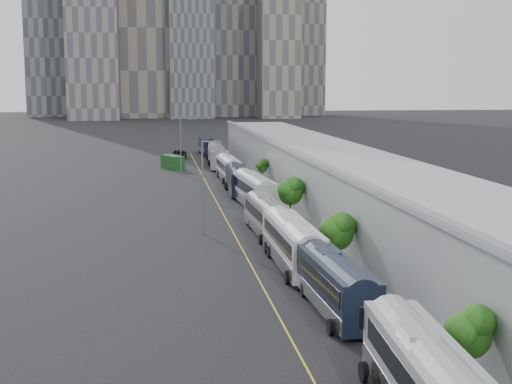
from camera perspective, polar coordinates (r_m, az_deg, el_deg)
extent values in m
cube|color=gray|center=(81.33, 5.00, -2.01)|extent=(10.00, 170.00, 0.12)
cube|color=gold|center=(79.64, -2.38, -2.25)|extent=(0.12, 160.00, 0.02)
cube|color=gray|center=(81.78, 7.76, 0.37)|extent=(12.00, 160.00, 6.80)
cube|color=gray|center=(81.47, 7.80, 2.08)|extent=(12.45, 160.40, 2.57)
cube|color=gray|center=(79.94, 3.74, 2.84)|extent=(0.30, 160.00, 0.40)
cube|color=slate|center=(325.53, -12.99, 14.05)|extent=(22.00, 22.00, 95.00)
cube|color=slate|center=(334.25, -5.25, 12.78)|extent=(20.00, 20.00, 80.00)
cube|color=slate|center=(356.81, -2.13, 14.55)|extent=(24.00, 24.00, 105.00)
cube|color=gray|center=(333.43, 1.84, 11.96)|extent=(18.00, 18.00, 70.00)
cube|color=slate|center=(367.93, -15.70, 14.46)|extent=(28.00, 26.00, 110.00)
cube|color=slate|center=(371.60, 3.55, 13.14)|extent=(22.00, 22.00, 90.00)
cube|color=#979AA0|center=(32.90, 13.70, -14.70)|extent=(3.66, 13.85, 3.32)
cube|color=black|center=(32.50, 13.88, -13.87)|extent=(3.60, 12.22, 1.13)
cube|color=#979AA0|center=(33.62, 12.80, -10.83)|extent=(1.52, 2.41, 0.32)
cube|color=black|center=(47.97, 6.17, -7.20)|extent=(3.05, 13.00, 3.13)
cube|color=black|center=(47.64, 6.24, -6.61)|extent=(3.05, 11.46, 1.06)
cube|color=silver|center=(48.25, 6.15, -8.35)|extent=(3.08, 12.75, 1.00)
cube|color=black|center=(48.94, 5.77, -4.81)|extent=(1.37, 2.23, 0.30)
cube|color=silver|center=(58.86, 2.95, -4.10)|extent=(2.90, 13.73, 3.32)
cube|color=black|center=(58.53, 2.99, -3.57)|extent=(2.94, 12.09, 1.13)
cube|color=silver|center=(59.10, 2.94, -5.10)|extent=(2.93, 13.46, 1.06)
cube|color=silver|center=(60.02, 2.67, -2.08)|extent=(1.40, 2.33, 0.32)
cube|color=slate|center=(71.73, 0.82, -1.96)|extent=(2.94, 12.44, 2.99)
cube|color=black|center=(71.45, 0.84, -1.57)|extent=(2.94, 10.96, 1.02)
cube|color=silver|center=(71.91, 0.82, -2.71)|extent=(2.97, 12.20, 0.96)
cube|color=slate|center=(72.84, 0.65, -0.49)|extent=(1.31, 2.14, 0.29)
cube|color=silver|center=(87.64, -0.16, 0.11)|extent=(3.73, 14.12, 3.38)
cube|color=black|center=(87.34, -0.14, 0.49)|extent=(3.68, 12.45, 1.15)
cube|color=silver|center=(87.80, -0.16, -0.59)|extent=(3.75, 13.84, 1.08)
cube|color=silver|center=(88.97, -0.30, 1.44)|extent=(1.55, 2.45, 0.32)
cube|color=black|center=(99.13, -1.48, 0.98)|extent=(3.07, 12.88, 3.10)
cube|color=black|center=(98.86, -1.46, 1.29)|extent=(3.07, 11.35, 1.05)
cube|color=silver|center=(99.26, -1.47, 0.42)|extent=(3.10, 12.62, 0.99)
cube|color=black|center=(100.38, -1.58, 2.05)|extent=(1.36, 2.21, 0.30)
cube|color=white|center=(113.22, -2.23, 1.92)|extent=(2.81, 12.80, 3.09)
cube|color=black|center=(112.97, -2.22, 2.19)|extent=(2.84, 11.27, 1.05)
cube|color=silver|center=(113.34, -2.22, 1.42)|extent=(2.85, 12.54, 0.99)
cube|color=white|center=(114.50, -2.31, 2.84)|extent=(1.32, 2.18, 0.29)
cube|color=slate|center=(129.88, -3.09, 2.78)|extent=(3.63, 13.19, 3.16)
cube|color=black|center=(129.62, -3.08, 3.02)|extent=(3.56, 11.63, 1.07)
cube|color=silver|center=(129.98, -3.08, 2.33)|extent=(3.65, 12.93, 1.01)
cube|color=slate|center=(131.21, -3.15, 3.59)|extent=(1.47, 2.30, 0.30)
cube|color=#9EA1A7|center=(140.91, -3.31, 3.20)|extent=(3.61, 12.84, 3.07)
cube|color=black|center=(140.67, -3.30, 3.42)|extent=(3.54, 11.33, 1.04)
cube|color=silver|center=(141.00, -3.30, 2.80)|extent=(3.63, 12.59, 0.98)
cube|color=#9EA1A7|center=(142.22, -3.36, 3.93)|extent=(1.45, 2.25, 0.29)
cube|color=black|center=(155.75, -3.91, 3.73)|extent=(3.15, 13.30, 3.20)
cube|color=black|center=(155.50, -3.91, 3.94)|extent=(3.15, 11.72, 1.09)
cube|color=silver|center=(155.83, -3.91, 3.35)|extent=(3.18, 13.04, 1.02)
cube|color=black|center=(157.13, -3.96, 4.41)|extent=(1.41, 2.28, 0.30)
cylinder|color=black|center=(37.20, 16.51, -12.81)|extent=(0.18, 0.18, 3.12)
sphere|color=#234E12|center=(36.64, 16.62, -10.40)|extent=(2.32, 2.32, 2.32)
cylinder|color=black|center=(59.04, 6.43, -4.56)|extent=(0.18, 0.18, 3.15)
sphere|color=#234E12|center=(58.67, 6.46, -2.90)|extent=(2.86, 2.86, 2.86)
cylinder|color=black|center=(78.53, 2.77, -1.11)|extent=(0.18, 0.18, 3.53)
sphere|color=#234E12|center=(78.23, 2.78, 0.26)|extent=(2.78, 2.78, 2.78)
cylinder|color=black|center=(103.07, 0.52, 1.17)|extent=(0.18, 0.18, 3.43)
sphere|color=#234E12|center=(102.87, 0.52, 2.08)|extent=(1.43, 1.43, 1.43)
cylinder|color=#59595E|center=(71.46, -4.30, 0.34)|extent=(0.18, 0.18, 9.48)
cylinder|color=#59595E|center=(71.02, -3.61, 4.06)|extent=(1.80, 0.14, 0.14)
cube|color=#59595E|center=(71.10, -2.97, 3.95)|extent=(0.50, 0.22, 0.18)
cylinder|color=#59595E|center=(119.95, -6.04, 3.65)|extent=(0.18, 0.18, 9.61)
cylinder|color=#59595E|center=(119.68, -5.64, 5.90)|extent=(1.80, 0.14, 0.14)
cube|color=#59595E|center=(119.73, -5.26, 5.83)|extent=(0.50, 0.22, 0.18)
cube|color=#134016|center=(129.17, -6.69, 2.39)|extent=(4.27, 6.07, 2.45)
imported|color=black|center=(146.70, -6.22, 2.99)|extent=(3.65, 6.66, 1.77)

